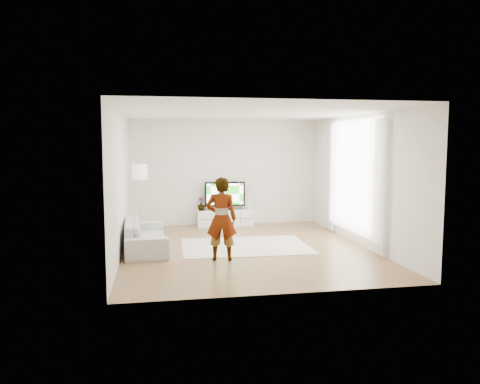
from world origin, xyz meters
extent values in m
plane|color=#A17648|center=(0.00, 0.00, 0.00)|extent=(6.00, 6.00, 0.00)
plane|color=white|center=(0.00, 0.00, 2.80)|extent=(6.00, 6.00, 0.00)
cube|color=silver|center=(-2.50, 0.00, 1.40)|extent=(0.02, 6.00, 2.80)
cube|color=silver|center=(2.50, 0.00, 1.40)|extent=(0.02, 6.00, 2.80)
cube|color=silver|center=(0.00, 3.00, 1.40)|extent=(5.00, 0.02, 2.80)
cube|color=silver|center=(0.00, -3.00, 1.40)|extent=(5.00, 0.02, 2.80)
cube|color=white|center=(2.48, 0.30, 1.45)|extent=(0.01, 2.60, 2.50)
cube|color=white|center=(2.40, -1.00, 1.35)|extent=(0.04, 0.70, 2.60)
cube|color=white|center=(2.40, 1.60, 1.35)|extent=(0.04, 0.70, 2.60)
cube|color=white|center=(-0.02, 2.77, 0.21)|extent=(1.49, 0.42, 0.42)
cube|color=black|center=(-0.02, 2.55, 0.21)|extent=(1.44, 0.00, 0.01)
cube|color=black|center=(-0.39, 2.55, 0.21)|extent=(0.01, 0.00, 0.37)
cube|color=black|center=(0.35, 2.55, 0.21)|extent=(0.01, 0.00, 0.37)
cube|color=black|center=(-0.02, 2.79, 0.43)|extent=(0.38, 0.21, 0.02)
cube|color=black|center=(-0.02, 2.79, 0.48)|extent=(0.08, 0.05, 0.08)
cube|color=black|center=(-0.02, 2.79, 0.84)|extent=(1.07, 0.06, 0.65)
cube|color=#1F9E19|center=(-0.02, 2.76, 0.84)|extent=(0.98, 0.01, 0.56)
cube|color=white|center=(0.63, 2.77, 0.52)|extent=(0.08, 0.15, 0.20)
cube|color=#4CB2FF|center=(0.63, 2.69, 0.53)|extent=(0.01, 0.00, 0.11)
imported|color=#3F7238|center=(-0.66, 2.77, 0.59)|extent=(0.21, 0.21, 0.35)
cube|color=beige|center=(0.02, 0.19, 0.01)|extent=(2.71, 1.98, 0.01)
imported|color=#334772|center=(-0.63, -0.90, 0.79)|extent=(0.63, 0.47, 1.55)
imported|color=#A7A7A2|center=(-2.05, 0.23, 0.31)|extent=(0.92, 2.13, 0.61)
cylinder|color=silver|center=(-2.20, 2.12, 0.01)|extent=(0.29, 0.29, 0.02)
cylinder|color=silver|center=(-2.20, 2.12, 0.67)|extent=(0.04, 0.04, 1.29)
cylinder|color=white|center=(-2.20, 2.12, 1.49)|extent=(0.37, 0.37, 0.36)
camera|label=1|loc=(-1.81, -9.38, 2.19)|focal=35.00mm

